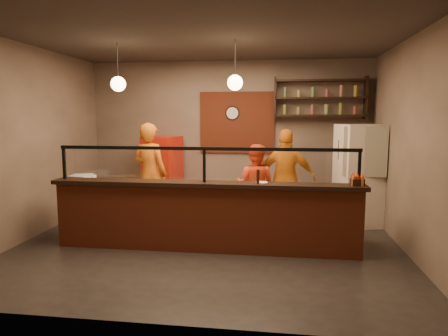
# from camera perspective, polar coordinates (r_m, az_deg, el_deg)

# --- Properties ---
(floor) EXTENTS (6.00, 6.00, 0.00)m
(floor) POSITION_cam_1_polar(r_m,az_deg,el_deg) (6.49, -2.26, -10.84)
(floor) COLOR black
(floor) RESTS_ON ground
(ceiling) EXTENTS (6.00, 6.00, 0.00)m
(ceiling) POSITION_cam_1_polar(r_m,az_deg,el_deg) (6.28, -2.42, 18.11)
(ceiling) COLOR #3B322D
(ceiling) RESTS_ON wall_back
(wall_back) EXTENTS (6.00, 0.00, 6.00)m
(wall_back) POSITION_cam_1_polar(r_m,az_deg,el_deg) (8.65, 0.58, 4.53)
(wall_back) COLOR #7C675B
(wall_back) RESTS_ON floor
(wall_left) EXTENTS (0.00, 5.00, 5.00)m
(wall_left) POSITION_cam_1_polar(r_m,az_deg,el_deg) (7.33, -26.14, 3.26)
(wall_left) COLOR #7C675B
(wall_left) RESTS_ON floor
(wall_right) EXTENTS (0.00, 5.00, 5.00)m
(wall_right) POSITION_cam_1_polar(r_m,az_deg,el_deg) (6.38, 25.26, 2.81)
(wall_right) COLOR #7C675B
(wall_right) RESTS_ON floor
(wall_front) EXTENTS (6.00, 0.00, 6.00)m
(wall_front) POSITION_cam_1_polar(r_m,az_deg,el_deg) (3.76, -9.04, 0.71)
(wall_front) COLOR #7C675B
(wall_front) RESTS_ON floor
(brick_patch) EXTENTS (1.60, 0.04, 1.30)m
(brick_patch) POSITION_cam_1_polar(r_m,az_deg,el_deg) (8.59, 1.89, 6.51)
(brick_patch) COLOR maroon
(brick_patch) RESTS_ON wall_back
(service_counter) EXTENTS (4.60, 0.25, 1.00)m
(service_counter) POSITION_cam_1_polar(r_m,az_deg,el_deg) (6.07, -2.78, -7.23)
(service_counter) COLOR maroon
(service_counter) RESTS_ON floor
(counter_ledge) EXTENTS (4.70, 0.37, 0.06)m
(counter_ledge) POSITION_cam_1_polar(r_m,az_deg,el_deg) (5.96, -2.81, -2.30)
(counter_ledge) COLOR black
(counter_ledge) RESTS_ON service_counter
(worktop_cabinet) EXTENTS (4.60, 0.75, 0.85)m
(worktop_cabinet) POSITION_cam_1_polar(r_m,az_deg,el_deg) (6.57, -1.97, -6.78)
(worktop_cabinet) COLOR gray
(worktop_cabinet) RESTS_ON floor
(worktop) EXTENTS (4.60, 0.75, 0.05)m
(worktop) POSITION_cam_1_polar(r_m,az_deg,el_deg) (6.47, -1.99, -2.91)
(worktop) COLOR silver
(worktop) RESTS_ON worktop_cabinet
(sneeze_guard) EXTENTS (4.50, 0.05, 0.52)m
(sneeze_guard) POSITION_cam_1_polar(r_m,az_deg,el_deg) (5.91, -2.84, 0.96)
(sneeze_guard) COLOR white
(sneeze_guard) RESTS_ON counter_ledge
(wall_shelving) EXTENTS (1.84, 0.28, 0.85)m
(wall_shelving) POSITION_cam_1_polar(r_m,az_deg,el_deg) (8.44, 13.52, 9.69)
(wall_shelving) COLOR black
(wall_shelving) RESTS_ON wall_back
(wall_clock) EXTENTS (0.30, 0.04, 0.30)m
(wall_clock) POSITION_cam_1_polar(r_m,az_deg,el_deg) (8.59, 1.22, 7.84)
(wall_clock) COLOR black
(wall_clock) RESTS_ON wall_back
(pendant_left) EXTENTS (0.24, 0.24, 0.77)m
(pendant_left) POSITION_cam_1_polar(r_m,az_deg,el_deg) (6.80, -14.87, 11.54)
(pendant_left) COLOR black
(pendant_left) RESTS_ON ceiling
(pendant_right) EXTENTS (0.24, 0.24, 0.77)m
(pendant_right) POSITION_cam_1_polar(r_m,az_deg,el_deg) (6.33, 1.59, 12.10)
(pendant_right) COLOR black
(pendant_right) RESTS_ON ceiling
(cook_left) EXTENTS (0.80, 0.64, 1.91)m
(cook_left) POSITION_cam_1_polar(r_m,az_deg,el_deg) (7.70, -10.50, -0.76)
(cook_left) COLOR #C56112
(cook_left) RESTS_ON floor
(cook_mid) EXTENTS (0.86, 0.74, 1.53)m
(cook_mid) POSITION_cam_1_polar(r_m,az_deg,el_deg) (7.36, 4.46, -2.53)
(cook_mid) COLOR red
(cook_mid) RESTS_ON floor
(cook_right) EXTENTS (1.09, 0.54, 1.80)m
(cook_right) POSITION_cam_1_polar(r_m,az_deg,el_deg) (7.48, 8.89, -1.39)
(cook_right) COLOR orange
(cook_right) RESTS_ON floor
(fridge) EXTENTS (0.94, 0.90, 1.89)m
(fridge) POSITION_cam_1_polar(r_m,az_deg,el_deg) (7.84, 18.85, -0.99)
(fridge) COLOR silver
(fridge) RESTS_ON floor
(red_cooler) EXTENTS (0.83, 0.79, 1.61)m
(red_cooler) POSITION_cam_1_polar(r_m,az_deg,el_deg) (8.67, -8.78, -0.83)
(red_cooler) COLOR #B31A0B
(red_cooler) RESTS_ON floor
(pizza_dough) EXTENTS (0.67, 0.67, 0.01)m
(pizza_dough) POSITION_cam_1_polar(r_m,az_deg,el_deg) (6.36, 0.59, -2.79)
(pizza_dough) COLOR beige
(pizza_dough) RESTS_ON worktop
(prep_tub_a) EXTENTS (0.40, 0.37, 0.16)m
(prep_tub_a) POSITION_cam_1_polar(r_m,az_deg,el_deg) (7.09, -19.45, -1.55)
(prep_tub_a) COLOR silver
(prep_tub_a) RESTS_ON worktop
(prep_tub_b) EXTENTS (0.29, 0.24, 0.14)m
(prep_tub_b) POSITION_cam_1_polar(r_m,az_deg,el_deg) (7.17, -19.15, -1.55)
(prep_tub_b) COLOR silver
(prep_tub_b) RESTS_ON worktop
(prep_tub_c) EXTENTS (0.38, 0.33, 0.16)m
(prep_tub_c) POSITION_cam_1_polar(r_m,az_deg,el_deg) (7.00, -19.87, -1.68)
(prep_tub_c) COLOR silver
(prep_tub_c) RESTS_ON worktop
(rolling_pin) EXTENTS (0.38, 0.26, 0.07)m
(rolling_pin) POSITION_cam_1_polar(r_m,az_deg,el_deg) (7.09, -15.53, -1.79)
(rolling_pin) COLOR yellow
(rolling_pin) RESTS_ON worktop
(condiment_caddy) EXTENTS (0.19, 0.16, 0.10)m
(condiment_caddy) POSITION_cam_1_polar(r_m,az_deg,el_deg) (5.95, 18.51, -1.93)
(condiment_caddy) COLOR black
(condiment_caddy) RESTS_ON counter_ledge
(pepper_mill) EXTENTS (0.05, 0.05, 0.21)m
(pepper_mill) POSITION_cam_1_polar(r_m,az_deg,el_deg) (5.82, 4.89, -1.21)
(pepper_mill) COLOR black
(pepper_mill) RESTS_ON counter_ledge
(small_plate) EXTENTS (0.18, 0.18, 0.01)m
(small_plate) POSITION_cam_1_polar(r_m,az_deg,el_deg) (5.90, 5.42, -2.06)
(small_plate) COLOR white
(small_plate) RESTS_ON counter_ledge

